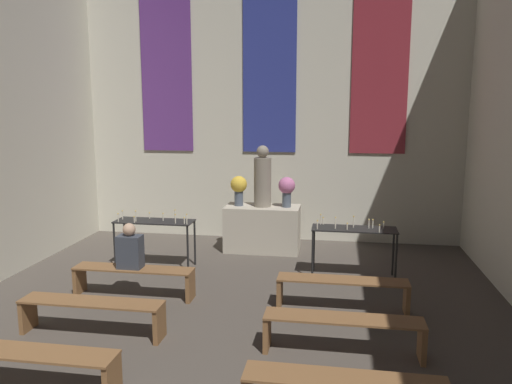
{
  "coord_description": "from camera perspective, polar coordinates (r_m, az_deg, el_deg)",
  "views": [
    {
      "loc": [
        1.43,
        -1.44,
        2.84
      ],
      "look_at": [
        0.0,
        7.32,
        1.32
      ],
      "focal_mm": 35.0,
      "sensor_mm": 36.0,
      "label": 1
    }
  ],
  "objects": [
    {
      "name": "pew_second_left",
      "position": [
        5.72,
        -24.58,
        -17.31
      ],
      "size": [
        1.83,
        0.36,
        0.45
      ],
      "color": "brown",
      "rests_on": "ground_plane"
    },
    {
      "name": "pew_back_left",
      "position": [
        7.84,
        -13.81,
        -9.28
      ],
      "size": [
        1.83,
        0.36,
        0.45
      ],
      "color": "brown",
      "rests_on": "ground_plane"
    },
    {
      "name": "flower_vase_left",
      "position": [
        9.87,
        -1.98,
        0.57
      ],
      "size": [
        0.33,
        0.33,
        0.59
      ],
      "color": "#4C5666",
      "rests_on": "altar"
    },
    {
      "name": "candle_rack_right",
      "position": [
        8.49,
        11.12,
        -4.77
      ],
      "size": [
        1.4,
        0.49,
        1.05
      ],
      "color": "black",
      "rests_on": "ground_plane"
    },
    {
      "name": "candle_rack_left",
      "position": [
        9.06,
        -11.52,
        -3.87
      ],
      "size": [
        1.4,
        0.49,
        1.05
      ],
      "color": "black",
      "rests_on": "ground_plane"
    },
    {
      "name": "altar",
      "position": [
        9.95,
        0.75,
        -4.18
      ],
      "size": [
        1.47,
        0.72,
        0.9
      ],
      "color": "#BCB29E",
      "rests_on": "ground_plane"
    },
    {
      "name": "person_seated",
      "position": [
        7.73,
        -14.21,
        -6.3
      ],
      "size": [
        0.36,
        0.24,
        0.69
      ],
      "color": "#383D47",
      "rests_on": "pew_back_left"
    },
    {
      "name": "pew_back_right",
      "position": [
        7.25,
        9.82,
        -10.72
      ],
      "size": [
        1.83,
        0.36,
        0.45
      ],
      "color": "brown",
      "rests_on": "ground_plane"
    },
    {
      "name": "statue",
      "position": [
        9.76,
        0.76,
        1.51
      ],
      "size": [
        0.34,
        0.34,
        1.2
      ],
      "color": "gray",
      "rests_on": "altar"
    },
    {
      "name": "pew_third_left",
      "position": [
        6.73,
        -18.26,
        -12.72
      ],
      "size": [
        1.83,
        0.36,
        0.45
      ],
      "color": "brown",
      "rests_on": "ground_plane"
    },
    {
      "name": "pew_third_right",
      "position": [
        6.04,
        9.91,
        -15.04
      ],
      "size": [
        1.83,
        0.36,
        0.45
      ],
      "color": "brown",
      "rests_on": "ground_plane"
    },
    {
      "name": "flower_vase_right",
      "position": [
        9.73,
        3.53,
        0.42
      ],
      "size": [
        0.33,
        0.33,
        0.59
      ],
      "color": "#4C5666",
      "rests_on": "altar"
    },
    {
      "name": "wall_back",
      "position": [
        10.67,
        1.6,
        10.54
      ],
      "size": [
        8.2,
        0.16,
        5.93
      ],
      "color": "beige",
      "rests_on": "ground_plane"
    }
  ]
}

